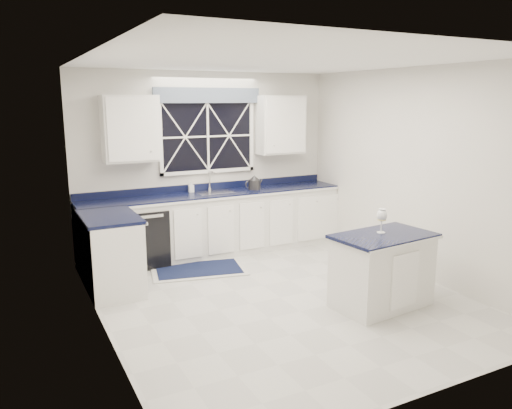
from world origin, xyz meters
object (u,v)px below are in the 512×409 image
faucet (210,180)px  island (382,270)px  dishwasher (143,236)px  wine_glass (382,216)px  kettle (254,183)px  soap_bottle (191,187)px

faucet → island: size_ratio=0.26×
dishwasher → wine_glass: (2.01, -2.59, 0.61)m
kettle → wine_glass: 2.58m
wine_glass → soap_bottle: (-1.22, 2.78, 0.00)m
dishwasher → soap_bottle: 1.02m
dishwasher → soap_bottle: soap_bottle is taller
island → wine_glass: 0.61m
soap_bottle → island: bearing=-67.0°
dishwasher → wine_glass: 3.34m
dishwasher → island: bearing=-53.1°
kettle → soap_bottle: kettle is taller
dishwasher → faucet: (1.10, 0.19, 0.69)m
soap_bottle → kettle: bearing=-12.7°
island → dishwasher: bearing=121.2°
dishwasher → soap_bottle: size_ratio=5.01×
faucet → island: bearing=-72.5°
faucet → kettle: faucet is taller
dishwasher → soap_bottle: bearing=13.1°
kettle → dishwasher: bearing=174.3°
faucet → wine_glass: size_ratio=1.10×
island → soap_bottle: (-1.21, 2.85, 0.60)m
dishwasher → island: size_ratio=0.70×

